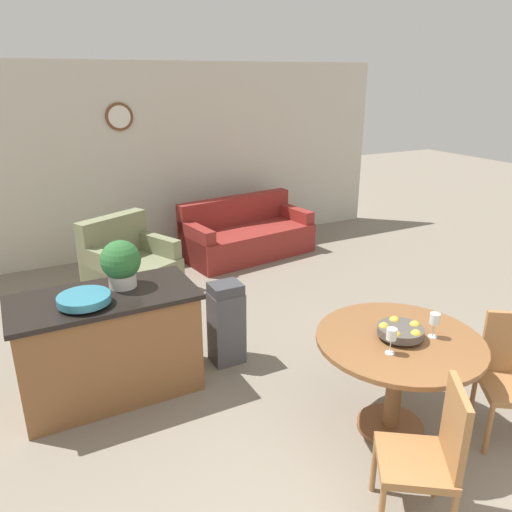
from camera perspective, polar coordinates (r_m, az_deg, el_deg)
name	(u,v)px	position (r m, az deg, el deg)	size (l,w,h in m)	color
wall_back	(138,162)	(7.41, -13.35, 10.45)	(8.00, 0.09, 2.70)	beige
dining_table	(397,360)	(3.79, 15.85, -11.34)	(1.18, 1.18, 0.77)	brown
dining_chair_near_left	(430,452)	(3.20, 19.28, -20.35)	(0.58, 0.58, 0.93)	#9E6B3D
dining_chair_near_right	(511,373)	(4.11, 27.17, -11.76)	(0.58, 0.58, 0.93)	#9E6B3D
fruit_bowl	(401,331)	(3.67, 16.19, -8.20)	(0.32, 0.32, 0.11)	#4C4742
wine_glass_left	(391,335)	(3.44, 15.22, -8.75)	(0.07, 0.07, 0.18)	silver
wine_glass_right	(435,320)	(3.73, 19.74, -6.89)	(0.07, 0.07, 0.18)	silver
kitchen_island	(109,345)	(4.30, -16.47, -9.71)	(1.44, 0.72, 0.89)	brown
teal_bowl	(84,299)	(3.95, -19.05, -4.67)	(0.39, 0.39, 0.08)	teal
potted_plant	(121,263)	(4.15, -15.18, -0.76)	(0.32, 0.32, 0.39)	beige
trash_bin	(226,323)	(4.59, -3.41, -7.70)	(0.29, 0.24, 0.78)	#47474C
couch	(246,236)	(7.33, -1.12, 2.29)	(1.96, 1.10, 0.82)	maroon
armchair	(130,268)	(6.27, -14.23, -1.31)	(1.18, 1.15, 0.91)	#7A7F5B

